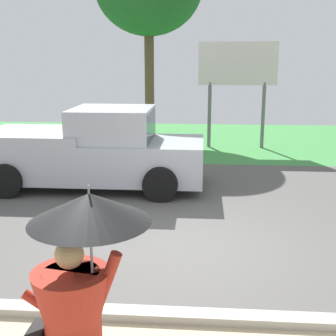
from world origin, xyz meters
TOP-DOWN VIEW (x-y plane):
  - ground_plane at (0.00, 2.95)m, footprint 40.00×22.00m
  - monk_pedestrian at (-0.70, -3.72)m, footprint 1.03×0.90m
  - pickup_truck at (-2.32, 3.48)m, footprint 5.20×2.28m
  - roadside_billboard at (1.35, 8.62)m, footprint 2.60×0.12m

SIDE VIEW (x-z plane):
  - ground_plane at x=0.00m, z-range -0.15..0.05m
  - pickup_truck at x=-2.32m, z-range -0.07..1.81m
  - monk_pedestrian at x=-0.70m, z-range 0.00..2.13m
  - roadside_billboard at x=1.35m, z-range 0.80..4.30m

